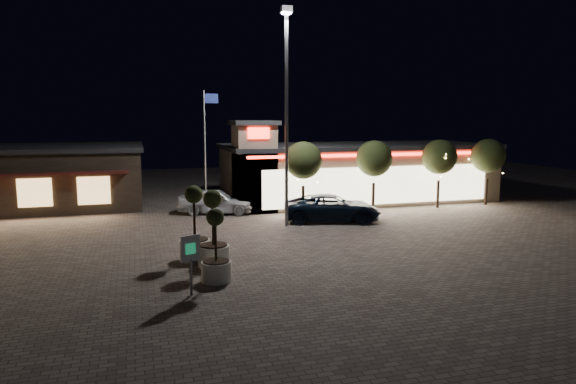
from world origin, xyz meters
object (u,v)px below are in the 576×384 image
object	(u,v)px
pickup_truck	(332,208)
planter_left	(213,243)
white_sedan	(216,201)
planter_mid	(216,259)
valet_sign	(191,254)

from	to	relation	value
pickup_truck	planter_left	distance (m)	11.29
white_sedan	pickup_truck	bearing A→B (deg)	-108.73
planter_left	planter_mid	size ratio (longest dim) A/B	1.15
white_sedan	planter_left	xyz separation A→B (m)	(-1.94, -12.10, 0.18)
pickup_truck	planter_mid	world-z (taller)	planter_mid
white_sedan	planter_mid	distance (m)	14.34
white_sedan	valet_sign	size ratio (longest dim) A/B	2.26
planter_mid	white_sedan	bearing A→B (deg)	81.36
planter_mid	valet_sign	distance (m)	1.84
planter_left	planter_mid	bearing A→B (deg)	-95.75
planter_left	pickup_truck	bearing A→B (deg)	42.10
planter_left	white_sedan	bearing A→B (deg)	80.87
white_sedan	planter_mid	xyz separation A→B (m)	(-2.15, -14.18, 0.04)
pickup_truck	planter_left	size ratio (longest dim) A/B	1.80
planter_left	planter_mid	xyz separation A→B (m)	(-0.21, -2.08, -0.13)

